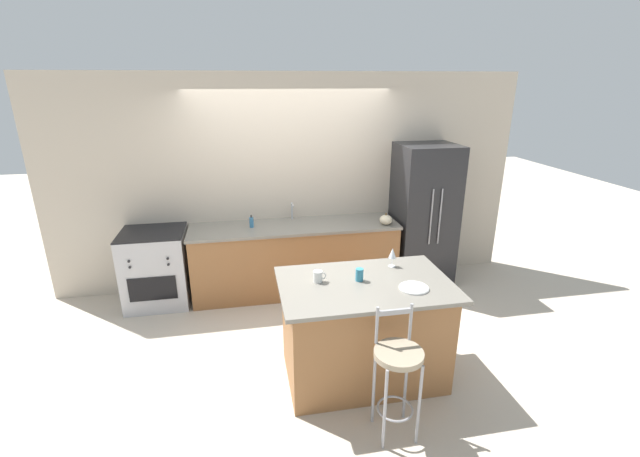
{
  "coord_description": "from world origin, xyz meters",
  "views": [
    {
      "loc": [
        -0.63,
        -4.61,
        2.61
      ],
      "look_at": [
        0.15,
        -0.51,
        1.15
      ],
      "focal_mm": 24.0,
      "sensor_mm": 36.0,
      "label": 1
    }
  ],
  "objects_px": {
    "bar_stool_near": "(397,367)",
    "dinner_plate": "(414,288)",
    "coffee_mug": "(318,276)",
    "soap_bottle": "(252,222)",
    "oven_range": "(156,268)",
    "tumbler_cup": "(359,275)",
    "pumpkin_decoration": "(386,220)",
    "wine_glass": "(392,254)",
    "refrigerator": "(423,215)"
  },
  "relations": [
    {
      "from": "refrigerator",
      "to": "oven_range",
      "type": "bearing_deg",
      "value": 179.82
    },
    {
      "from": "oven_range",
      "to": "bar_stool_near",
      "type": "distance_m",
      "value": 3.28
    },
    {
      "from": "dinner_plate",
      "to": "coffee_mug",
      "type": "xyz_separation_m",
      "value": [
        -0.77,
        0.28,
        0.04
      ]
    },
    {
      "from": "soap_bottle",
      "to": "pumpkin_decoration",
      "type": "bearing_deg",
      "value": -7.11
    },
    {
      "from": "coffee_mug",
      "to": "bar_stool_near",
      "type": "bearing_deg",
      "value": -60.88
    },
    {
      "from": "oven_range",
      "to": "coffee_mug",
      "type": "relative_size",
      "value": 8.11
    },
    {
      "from": "bar_stool_near",
      "to": "dinner_plate",
      "type": "distance_m",
      "value": 0.71
    },
    {
      "from": "bar_stool_near",
      "to": "refrigerator",
      "type": "bearing_deg",
      "value": 63.13
    },
    {
      "from": "coffee_mug",
      "to": "soap_bottle",
      "type": "bearing_deg",
      "value": 106.51
    },
    {
      "from": "dinner_plate",
      "to": "pumpkin_decoration",
      "type": "height_order",
      "value": "pumpkin_decoration"
    },
    {
      "from": "oven_range",
      "to": "dinner_plate",
      "type": "xyz_separation_m",
      "value": [
        2.44,
        -1.98,
        0.5
      ]
    },
    {
      "from": "refrigerator",
      "to": "oven_range",
      "type": "distance_m",
      "value": 3.41
    },
    {
      "from": "oven_range",
      "to": "wine_glass",
      "type": "distance_m",
      "value": 2.91
    },
    {
      "from": "tumbler_cup",
      "to": "bar_stool_near",
      "type": "bearing_deg",
      "value": -83.23
    },
    {
      "from": "wine_glass",
      "to": "pumpkin_decoration",
      "type": "distance_m",
      "value": 1.38
    },
    {
      "from": "oven_range",
      "to": "bar_stool_near",
      "type": "xyz_separation_m",
      "value": [
        2.12,
        -2.5,
        0.13
      ]
    },
    {
      "from": "refrigerator",
      "to": "pumpkin_decoration",
      "type": "relative_size",
      "value": 11.84
    },
    {
      "from": "refrigerator",
      "to": "coffee_mug",
      "type": "distance_m",
      "value": 2.41
    },
    {
      "from": "dinner_plate",
      "to": "coffee_mug",
      "type": "distance_m",
      "value": 0.82
    },
    {
      "from": "refrigerator",
      "to": "wine_glass",
      "type": "relative_size",
      "value": 10.06
    },
    {
      "from": "refrigerator",
      "to": "wine_glass",
      "type": "bearing_deg",
      "value": -122.9
    },
    {
      "from": "oven_range",
      "to": "tumbler_cup",
      "type": "distance_m",
      "value": 2.73
    },
    {
      "from": "tumbler_cup",
      "to": "refrigerator",
      "type": "bearing_deg",
      "value": 52.04
    },
    {
      "from": "dinner_plate",
      "to": "tumbler_cup",
      "type": "height_order",
      "value": "tumbler_cup"
    },
    {
      "from": "pumpkin_decoration",
      "to": "soap_bottle",
      "type": "distance_m",
      "value": 1.66
    },
    {
      "from": "bar_stool_near",
      "to": "soap_bottle",
      "type": "height_order",
      "value": "soap_bottle"
    },
    {
      "from": "refrigerator",
      "to": "dinner_plate",
      "type": "bearing_deg",
      "value": -115.62
    },
    {
      "from": "wine_glass",
      "to": "coffee_mug",
      "type": "xyz_separation_m",
      "value": [
        -0.74,
        -0.19,
        -0.08
      ]
    },
    {
      "from": "bar_stool_near",
      "to": "pumpkin_decoration",
      "type": "xyz_separation_m",
      "value": [
        0.69,
        2.31,
        0.36
      ]
    },
    {
      "from": "coffee_mug",
      "to": "refrigerator",
      "type": "bearing_deg",
      "value": 44.68
    },
    {
      "from": "bar_stool_near",
      "to": "coffee_mug",
      "type": "relative_size",
      "value": 9.2
    },
    {
      "from": "bar_stool_near",
      "to": "soap_bottle",
      "type": "xyz_separation_m",
      "value": [
        -0.96,
        2.52,
        0.37
      ]
    },
    {
      "from": "oven_range",
      "to": "soap_bottle",
      "type": "distance_m",
      "value": 1.27
    },
    {
      "from": "oven_range",
      "to": "wine_glass",
      "type": "xyz_separation_m",
      "value": [
        2.41,
        -1.51,
        0.62
      ]
    },
    {
      "from": "refrigerator",
      "to": "dinner_plate",
      "type": "distance_m",
      "value": 2.18
    },
    {
      "from": "dinner_plate",
      "to": "tumbler_cup",
      "type": "distance_m",
      "value": 0.47
    },
    {
      "from": "oven_range",
      "to": "pumpkin_decoration",
      "type": "relative_size",
      "value": 5.9
    },
    {
      "from": "oven_range",
      "to": "tumbler_cup",
      "type": "height_order",
      "value": "tumbler_cup"
    },
    {
      "from": "oven_range",
      "to": "pumpkin_decoration",
      "type": "xyz_separation_m",
      "value": [
        2.81,
        -0.19,
        0.5
      ]
    },
    {
      "from": "refrigerator",
      "to": "tumbler_cup",
      "type": "bearing_deg",
      "value": -127.96
    },
    {
      "from": "oven_range",
      "to": "wine_glass",
      "type": "bearing_deg",
      "value": -32.09
    },
    {
      "from": "bar_stool_near",
      "to": "tumbler_cup",
      "type": "bearing_deg",
      "value": 96.77
    },
    {
      "from": "wine_glass",
      "to": "tumbler_cup",
      "type": "xyz_separation_m",
      "value": [
        -0.38,
        -0.23,
        -0.07
      ]
    },
    {
      "from": "pumpkin_decoration",
      "to": "oven_range",
      "type": "bearing_deg",
      "value": 176.13
    },
    {
      "from": "tumbler_cup",
      "to": "soap_bottle",
      "type": "height_order",
      "value": "tumbler_cup"
    },
    {
      "from": "dinner_plate",
      "to": "soap_bottle",
      "type": "distance_m",
      "value": 2.37
    },
    {
      "from": "wine_glass",
      "to": "soap_bottle",
      "type": "distance_m",
      "value": 1.97
    },
    {
      "from": "coffee_mug",
      "to": "pumpkin_decoration",
      "type": "bearing_deg",
      "value": 53.06
    },
    {
      "from": "pumpkin_decoration",
      "to": "soap_bottle",
      "type": "height_order",
      "value": "soap_bottle"
    },
    {
      "from": "wine_glass",
      "to": "pumpkin_decoration",
      "type": "relative_size",
      "value": 1.18
    }
  ]
}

